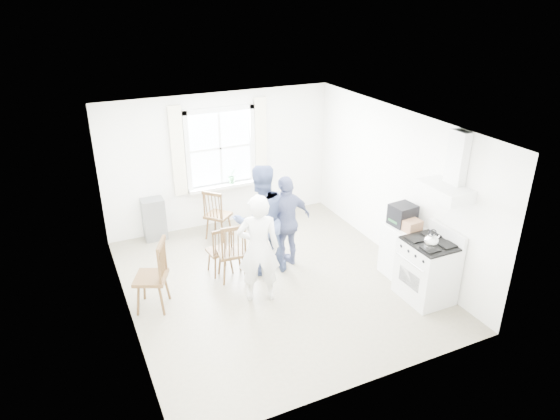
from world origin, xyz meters
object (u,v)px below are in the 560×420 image
at_px(windsor_chair_a, 221,246).
at_px(person_left, 259,249).
at_px(low_cabinet, 402,250).
at_px(stereo_stack, 403,215).
at_px(person_right, 287,222).
at_px(person_mid, 260,220).
at_px(gas_stove, 427,270).
at_px(windsor_chair_b, 233,247).
at_px(windsor_chair_c, 158,268).

relative_size(windsor_chair_a, person_left, 0.50).
xyz_separation_m(low_cabinet, stereo_stack, (-0.01, 0.06, 0.62)).
height_order(windsor_chair_a, person_right, person_right).
xyz_separation_m(low_cabinet, person_mid, (-2.01, 1.10, 0.48)).
xyz_separation_m(gas_stove, windsor_chair_b, (-2.48, 1.66, 0.14)).
bearing_deg(person_mid, person_right, -177.48).
bearing_deg(low_cabinet, windsor_chair_a, 155.20).
relative_size(windsor_chair_b, person_mid, 0.55).
bearing_deg(person_left, windsor_chair_b, -54.54).
relative_size(low_cabinet, windsor_chair_b, 0.88).
height_order(stereo_stack, windsor_chair_a, stereo_stack).
bearing_deg(person_left, stereo_stack, -167.77).
distance_m(windsor_chair_c, person_right, 2.24).
height_order(windsor_chair_b, person_left, person_left).
xyz_separation_m(windsor_chair_b, person_mid, (0.54, 0.14, 0.31)).
bearing_deg(person_left, gas_stove, 174.74).
xyz_separation_m(low_cabinet, person_left, (-2.37, 0.34, 0.41)).
bearing_deg(stereo_stack, low_cabinet, -76.49).
relative_size(low_cabinet, person_right, 0.56).
height_order(stereo_stack, person_right, person_right).
xyz_separation_m(person_left, person_mid, (0.35, 0.76, 0.07)).
xyz_separation_m(stereo_stack, person_left, (-2.35, 0.28, -0.21)).
relative_size(person_left, person_mid, 0.92).
bearing_deg(windsor_chair_c, stereo_stack, -10.31).
xyz_separation_m(person_left, person_right, (0.81, 0.74, -0.06)).
bearing_deg(windsor_chair_a, person_left, -72.02).
height_order(windsor_chair_b, windsor_chair_c, windsor_chair_c).
relative_size(low_cabinet, person_mid, 0.48).
bearing_deg(windsor_chair_b, windsor_chair_c, -169.71).
bearing_deg(person_mid, windsor_chair_b, 19.49).
relative_size(gas_stove, windsor_chair_c, 1.01).
bearing_deg(windsor_chair_a, gas_stove, -36.69).
height_order(gas_stove, person_right, person_right).
xyz_separation_m(windsor_chair_c, person_right, (2.21, 0.34, 0.13)).
bearing_deg(stereo_stack, person_right, 146.46).
bearing_deg(person_left, person_right, -118.46).
xyz_separation_m(windsor_chair_c, person_left, (1.40, -0.40, 0.18)).
height_order(windsor_chair_b, person_mid, person_mid).
height_order(windsor_chair_c, person_left, person_left).
height_order(windsor_chair_a, windsor_chair_c, windsor_chair_c).
bearing_deg(windsor_chair_a, low_cabinet, -24.80).
relative_size(low_cabinet, windsor_chair_c, 0.81).
distance_m(low_cabinet, stereo_stack, 0.62).
bearing_deg(person_right, low_cabinet, 134.04).
bearing_deg(windsor_chair_c, gas_stove, -21.26).
height_order(stereo_stack, person_mid, person_mid).
xyz_separation_m(windsor_chair_b, person_left, (0.18, -0.62, 0.24)).
bearing_deg(low_cabinet, gas_stove, -95.68).
height_order(gas_stove, person_mid, person_mid).
relative_size(gas_stove, stereo_stack, 2.81).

